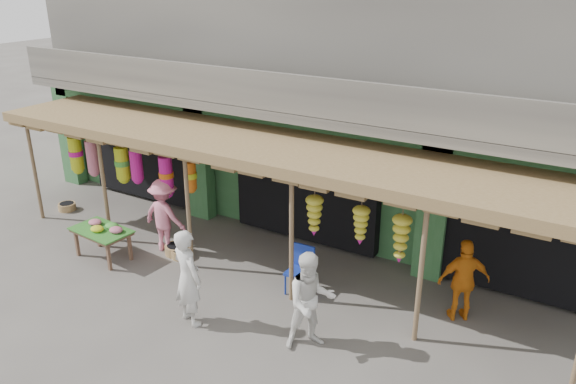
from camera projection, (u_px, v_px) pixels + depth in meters
The scene contains 12 objects.
ground at pixel (255, 281), 11.65m from camera, with size 80.00×80.00×0.00m, color #514C47.
building at pixel (359, 81), 14.27m from camera, with size 16.40×6.80×7.00m.
awning at pixel (269, 151), 11.39m from camera, with size 14.00×2.70×2.79m.
flower_table at pixel (103, 231), 12.35m from camera, with size 1.42×0.91×0.81m.
blue_chair at pixel (301, 267), 11.12m from camera, with size 0.47×0.48×0.97m.
basket_left at pixel (67, 207), 15.01m from camera, with size 0.45×0.45×0.19m, color olive.
basket_mid at pixel (177, 249), 12.73m from camera, with size 0.55×0.55×0.21m, color olive.
basket_right at pixel (181, 253), 12.56m from camera, with size 0.42×0.42×0.19m, color #916543.
person_front at pixel (188, 277), 9.98m from camera, with size 0.68×0.44×1.86m, color silver.
person_right at pixel (311, 301), 9.36m from camera, with size 0.86×0.67×1.76m, color silver.
person_vendor at pixel (464, 280), 10.12m from camera, with size 0.94×0.39×1.61m, color orange.
person_shopper at pixel (165, 216), 12.61m from camera, with size 1.12×0.64×1.73m, color pink.
Camera 1 is at (5.77, -8.33, 6.07)m, focal length 35.00 mm.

